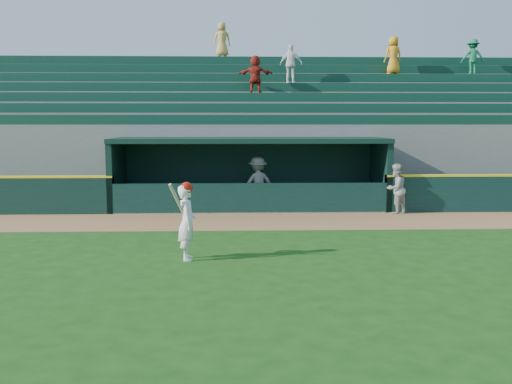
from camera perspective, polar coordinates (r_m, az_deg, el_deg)
ground at (r=12.50m, az=0.26°, el=-6.81°), size 120.00×120.00×0.00m
warning_track at (r=17.29m, az=-0.39°, el=-2.95°), size 40.00×3.00×0.01m
dugout_player_front at (r=19.26m, az=13.80°, el=0.32°), size 1.01×0.98×1.65m
dugout_player_inside at (r=19.62m, az=0.18°, el=0.89°), size 1.33×1.00×1.82m
dugout at (r=20.21m, az=-0.65°, el=2.34°), size 9.40×2.80×2.46m
stands at (r=24.72m, az=-0.91°, el=5.57°), size 34.50×6.25×7.54m
batter_at_plate at (r=12.46m, az=-6.92°, el=-2.86°), size 0.56×0.75×1.72m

